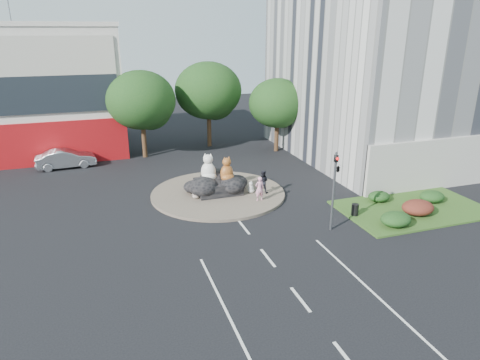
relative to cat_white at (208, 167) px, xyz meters
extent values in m
plane|color=black|center=(0.64, -10.29, -2.16)|extent=(120.00, 120.00, 0.00)
cylinder|color=brown|center=(0.64, -0.29, -2.06)|extent=(10.00, 10.00, 0.20)
cube|color=#2A541C|center=(12.64, -7.29, -2.10)|extent=(10.00, 6.00, 0.12)
cylinder|color=#382314|center=(-3.36, 11.71, -0.29)|extent=(0.44, 0.44, 3.74)
ellipsoid|color=#103414|center=(-3.36, 11.71, 3.37)|extent=(6.46, 6.46, 5.49)
sphere|color=#103414|center=(-2.56, 12.21, 2.52)|extent=(4.25, 4.25, 4.25)
sphere|color=#103414|center=(-4.06, 11.41, 2.77)|extent=(3.74, 3.74, 3.74)
cylinder|color=#382314|center=(3.64, 13.71, -0.18)|extent=(0.44, 0.44, 3.96)
ellipsoid|color=#103414|center=(3.64, 13.71, 3.69)|extent=(6.84, 6.84, 5.81)
sphere|color=#103414|center=(4.44, 14.21, 2.79)|extent=(4.50, 4.50, 4.50)
sphere|color=#103414|center=(2.94, 13.41, 3.06)|extent=(3.96, 3.96, 3.96)
cylinder|color=#382314|center=(9.64, 9.71, -0.51)|extent=(0.44, 0.44, 3.30)
ellipsoid|color=#103414|center=(9.64, 9.71, 2.72)|extent=(5.70, 5.70, 4.84)
sphere|color=#103414|center=(10.44, 10.21, 1.97)|extent=(3.75, 3.75, 3.75)
sphere|color=#103414|center=(8.94, 9.41, 2.19)|extent=(3.30, 3.30, 3.30)
ellipsoid|color=#103414|center=(9.64, -9.29, -1.59)|extent=(2.00, 1.60, 0.90)
ellipsoid|color=#441A12|center=(12.14, -8.29, -1.54)|extent=(2.20, 1.76, 0.99)
ellipsoid|color=#103414|center=(14.64, -6.79, -1.63)|extent=(1.80, 1.44, 0.81)
ellipsoid|color=#103414|center=(11.14, -5.49, -1.68)|extent=(1.60, 1.28, 0.72)
cylinder|color=#595B60|center=(5.64, -8.29, 0.34)|extent=(0.14, 0.14, 5.00)
imported|color=black|center=(5.64, -8.29, 2.04)|extent=(0.21, 0.26, 1.30)
imported|color=black|center=(5.84, -8.29, 1.84)|extent=(0.26, 1.24, 0.50)
sphere|color=red|center=(5.64, -8.47, 2.49)|extent=(0.18, 0.18, 0.18)
cylinder|color=#595B60|center=(13.64, -2.29, 1.84)|extent=(0.18, 0.18, 8.00)
cylinder|color=#595B60|center=(12.64, -2.29, 5.84)|extent=(2.00, 0.12, 0.12)
cube|color=silver|center=(11.64, -2.29, 5.74)|extent=(0.50, 0.22, 0.12)
imported|color=pink|center=(2.99, -2.81, -1.07)|extent=(0.67, 0.46, 1.78)
imported|color=black|center=(3.77, -1.46, -1.08)|extent=(1.07, 1.00, 1.76)
imported|color=#9FA0A6|center=(-10.45, 10.46, -1.32)|extent=(5.20, 2.13, 1.68)
cylinder|color=black|center=(8.14, -7.05, -1.65)|extent=(0.57, 0.57, 0.78)
camera|label=1|loc=(-7.32, -29.27, 9.59)|focal=32.00mm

